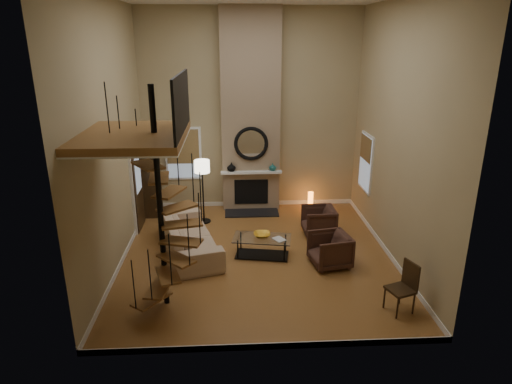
{
  "coord_description": "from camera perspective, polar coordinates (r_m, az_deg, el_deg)",
  "views": [
    {
      "loc": [
        -0.53,
        -9.16,
        4.74
      ],
      "look_at": [
        0.0,
        0.4,
        1.4
      ],
      "focal_mm": 31.46,
      "sensor_mm": 36.0,
      "label": 1
    }
  ],
  "objects": [
    {
      "name": "firebox",
      "position": [
        12.74,
        -0.61,
        0.03
      ],
      "size": [
        0.95,
        0.02,
        0.72
      ],
      "primitive_type": "cube",
      "color": "black",
      "rests_on": "chimney_breast"
    },
    {
      "name": "baseboard_back",
      "position": [
        13.26,
        -0.68,
        -1.43
      ],
      "size": [
        6.0,
        0.02,
        0.12
      ],
      "primitive_type": "cube",
      "color": "white",
      "rests_on": "ground"
    },
    {
      "name": "book",
      "position": [
        10.01,
        2.84,
        -6.08
      ],
      "size": [
        0.33,
        0.36,
        0.03
      ],
      "primitive_type": "imported",
      "rotation": [
        0.0,
        0.0,
        0.54
      ],
      "color": "gray",
      "rests_on": "coffee_table"
    },
    {
      "name": "front_wall",
      "position": [
        6.26,
        1.84,
        0.68
      ],
      "size": [
        6.0,
        0.02,
        5.5
      ],
      "primitive_type": "cube",
      "color": "tan",
      "rests_on": "ground"
    },
    {
      "name": "hearth",
      "position": [
        12.65,
        -0.54,
        -2.67
      ],
      "size": [
        1.5,
        0.6,
        0.04
      ],
      "primitive_type": "cube",
      "color": "black",
      "rests_on": "ground"
    },
    {
      "name": "armchair_far",
      "position": [
        9.94,
        9.77,
        -7.24
      ],
      "size": [
        0.94,
        0.92,
        0.74
      ],
      "primitive_type": "imported",
      "rotation": [
        0.0,
        0.0,
        -1.39
      ],
      "color": "#42271E",
      "rests_on": "ground"
    },
    {
      "name": "side_chair",
      "position": [
        8.62,
        18.37,
        -11.12
      ],
      "size": [
        0.55,
        0.54,
        0.94
      ],
      "color": "#332111",
      "rests_on": "ground"
    },
    {
      "name": "window_right",
      "position": [
        12.1,
        13.8,
        3.76
      ],
      "size": [
        0.06,
        1.02,
        1.52
      ],
      "color": "white",
      "rests_on": "right_wall"
    },
    {
      "name": "window_back",
      "position": [
        12.84,
        -9.23,
        4.93
      ],
      "size": [
        1.02,
        0.06,
        1.52
      ],
      "color": "white",
      "rests_on": "back_wall"
    },
    {
      "name": "ground",
      "position": [
        10.33,
        0.12,
        -8.12
      ],
      "size": [
        6.0,
        6.5,
        0.01
      ],
      "primitive_type": "cube",
      "color": "#B07538",
      "rests_on": "ground"
    },
    {
      "name": "back_wall",
      "position": [
        12.58,
        -0.73,
        10.13
      ],
      "size": [
        6.0,
        0.02,
        5.5
      ],
      "primitive_type": "cube",
      "color": "tan",
      "rests_on": "ground"
    },
    {
      "name": "entry_door",
      "position": [
        11.81,
        -14.85,
        0.37
      ],
      "size": [
        0.1,
        1.05,
        2.16
      ],
      "color": "white",
      "rests_on": "ground"
    },
    {
      "name": "vase_right",
      "position": [
        12.52,
        2.14,
        3.2
      ],
      "size": [
        0.2,
        0.2,
        0.21
      ],
      "primitive_type": "imported",
      "color": "#185755",
      "rests_on": "mantel"
    },
    {
      "name": "baseboard_front",
      "position": [
        7.56,
        1.61,
        -19.0
      ],
      "size": [
        6.0,
        0.02,
        0.12
      ],
      "primitive_type": "cube",
      "color": "white",
      "rests_on": "ground"
    },
    {
      "name": "mantel",
      "position": [
        12.48,
        -0.6,
        2.51
      ],
      "size": [
        1.7,
        0.18,
        0.06
      ],
      "primitive_type": "cube",
      "color": "white",
      "rests_on": "chimney_breast"
    },
    {
      "name": "mirror_disc",
      "position": [
        12.34,
        -0.63,
        6.16
      ],
      "size": [
        0.8,
        0.01,
        0.8
      ],
      "primitive_type": "cylinder",
      "rotation": [
        1.57,
        0.0,
        0.0
      ],
      "color": "white",
      "rests_on": "chimney_breast"
    },
    {
      "name": "left_wall",
      "position": [
        9.69,
        -17.98,
        6.45
      ],
      "size": [
        0.02,
        6.5,
        5.5
      ],
      "primitive_type": "cube",
      "color": "tan",
      "rests_on": "ground"
    },
    {
      "name": "baseboard_left",
      "position": [
        10.57,
        -16.43,
        -7.89
      ],
      "size": [
        0.02,
        6.5,
        0.12
      ],
      "primitive_type": "cube",
      "color": "white",
      "rests_on": "ground"
    },
    {
      "name": "sofa",
      "position": [
        10.49,
        -8.54,
        -5.45
      ],
      "size": [
        1.7,
        2.83,
        0.77
      ],
      "primitive_type": "imported",
      "rotation": [
        0.0,
        0.0,
        1.84
      ],
      "color": "tan",
      "rests_on": "ground"
    },
    {
      "name": "armchair_near",
      "position": [
        11.37,
        8.33,
        -3.68
      ],
      "size": [
        0.82,
        0.79,
        0.72
      ],
      "primitive_type": "imported",
      "rotation": [
        0.0,
        0.0,
        -1.54
      ],
      "color": "#42271E",
      "rests_on": "ground"
    },
    {
      "name": "mirror_frame",
      "position": [
        12.33,
        -0.63,
        6.15
      ],
      "size": [
        0.94,
        0.1,
        0.94
      ],
      "primitive_type": "torus",
      "rotation": [
        1.57,
        0.0,
        0.0
      ],
      "color": "black",
      "rests_on": "chimney_breast"
    },
    {
      "name": "vase_left",
      "position": [
        12.46,
        -3.14,
        3.2
      ],
      "size": [
        0.24,
        0.24,
        0.25
      ],
      "primitive_type": "imported",
      "color": "black",
      "rests_on": "mantel"
    },
    {
      "name": "spiral_stair",
      "position": [
        8.04,
        -11.93,
        -2.79
      ],
      "size": [
        1.47,
        1.47,
        4.06
      ],
      "color": "black",
      "rests_on": "ground"
    },
    {
      "name": "right_wall",
      "position": [
        10.01,
        17.67,
        6.87
      ],
      "size": [
        0.02,
        6.5,
        5.5
      ],
      "primitive_type": "cube",
      "color": "tan",
      "rests_on": "ground"
    },
    {
      "name": "coffee_table",
      "position": [
        10.19,
        0.77,
        -6.68
      ],
      "size": [
        1.39,
        0.86,
        0.47
      ],
      "color": "silver",
      "rests_on": "ground"
    },
    {
      "name": "hutch",
      "position": [
        12.74,
        -13.17,
        1.4
      ],
      "size": [
        0.41,
        0.87,
        1.94
      ],
      "primitive_type": "cube",
      "color": "#332111",
      "rests_on": "ground"
    },
    {
      "name": "loft",
      "position": [
        7.66,
        -14.64,
        7.29
      ],
      "size": [
        1.7,
        2.2,
        1.09
      ],
      "color": "#8E5E2E",
      "rests_on": "left_wall"
    },
    {
      "name": "bowl",
      "position": [
        10.15,
        0.76,
        -5.48
      ],
      "size": [
        0.38,
        0.38,
        0.09
      ],
      "primitive_type": "imported",
      "color": "gold",
      "rests_on": "coffee_table"
    },
    {
      "name": "floor_lamp",
      "position": [
        11.73,
        -6.87,
        2.62
      ],
      "size": [
        0.4,
        0.4,
        1.71
      ],
      "color": "black",
      "rests_on": "ground"
    },
    {
      "name": "accent_lamp",
      "position": [
        12.99,
        6.93,
        -1.13
      ],
      "size": [
        0.15,
        0.15,
        0.53
      ],
      "primitive_type": "cylinder",
      "color": "orange",
      "rests_on": "ground"
    },
    {
      "name": "chimney_breast",
      "position": [
        12.39,
        -0.69,
        9.99
      ],
      "size": [
        1.6,
        0.38,
        5.5
      ],
      "primitive_type": "cube",
      "color": "#8D765B",
      "rests_on": "ground"
    },
    {
      "name": "baseboard_right",
      "position": [
        10.87,
        16.19,
        -7.1
      ],
      "size": [
        0.02,
        6.5,
        0.12
      ],
      "primitive_type": "cube",
      "color": "white",
      "rests_on": "ground"
    }
  ]
}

